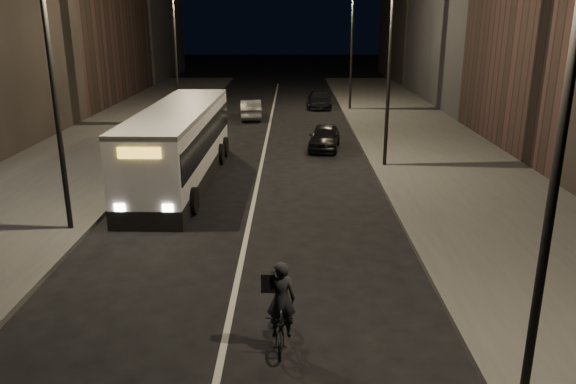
{
  "coord_description": "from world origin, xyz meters",
  "views": [
    {
      "loc": [
        1.42,
        -12.58,
        6.58
      ],
      "look_at": [
        1.3,
        3.56,
        1.5
      ],
      "focal_mm": 35.0,
      "sensor_mm": 36.0,
      "label": 1
    }
  ],
  "objects_px": {
    "city_bus": "(180,142)",
    "streetlight_right_near": "(549,100)",
    "streetlight_right_mid": "(384,46)",
    "car_far": "(320,99)",
    "streetlight_right_far": "(348,34)",
    "car_mid": "(251,109)",
    "streetlight_left_far": "(179,37)",
    "cyclist_on_bicycle": "(281,318)",
    "streetlight_left_near": "(59,60)",
    "car_near": "(324,137)"
  },
  "relations": [
    {
      "from": "streetlight_right_far",
      "to": "streetlight_left_far",
      "type": "relative_size",
      "value": 1.0
    },
    {
      "from": "streetlight_right_near",
      "to": "cyclist_on_bicycle",
      "type": "bearing_deg",
      "value": 158.48
    },
    {
      "from": "streetlight_left_far",
      "to": "cyclist_on_bicycle",
      "type": "xyz_separation_m",
      "value": [
        6.53,
        -24.37,
        -4.7
      ]
    },
    {
      "from": "streetlight_right_mid",
      "to": "streetlight_left_near",
      "type": "height_order",
      "value": "same"
    },
    {
      "from": "city_bus",
      "to": "car_near",
      "type": "xyz_separation_m",
      "value": [
        6.25,
        5.97,
        -1.06
      ]
    },
    {
      "from": "streetlight_right_near",
      "to": "car_far",
      "type": "height_order",
      "value": "streetlight_right_near"
    },
    {
      "from": "streetlight_right_near",
      "to": "cyclist_on_bicycle",
      "type": "height_order",
      "value": "streetlight_right_near"
    },
    {
      "from": "streetlight_right_mid",
      "to": "streetlight_left_far",
      "type": "height_order",
      "value": "same"
    },
    {
      "from": "car_far",
      "to": "car_mid",
      "type": "bearing_deg",
      "value": -134.14
    },
    {
      "from": "streetlight_right_far",
      "to": "cyclist_on_bicycle",
      "type": "relative_size",
      "value": 4.11
    },
    {
      "from": "car_near",
      "to": "streetlight_right_mid",
      "type": "bearing_deg",
      "value": -51.21
    },
    {
      "from": "streetlight_right_mid",
      "to": "car_mid",
      "type": "height_order",
      "value": "streetlight_right_mid"
    },
    {
      "from": "city_bus",
      "to": "streetlight_right_near",
      "type": "bearing_deg",
      "value": -57.45
    },
    {
      "from": "city_bus",
      "to": "streetlight_right_mid",
      "type": "bearing_deg",
      "value": 15.49
    },
    {
      "from": "streetlight_right_mid",
      "to": "car_far",
      "type": "bearing_deg",
      "value": 96.0
    },
    {
      "from": "streetlight_left_far",
      "to": "cyclist_on_bicycle",
      "type": "distance_m",
      "value": 25.67
    },
    {
      "from": "streetlight_right_near",
      "to": "streetlight_right_mid",
      "type": "relative_size",
      "value": 1.0
    },
    {
      "from": "streetlight_right_far",
      "to": "streetlight_left_near",
      "type": "bearing_deg",
      "value": -113.96
    },
    {
      "from": "streetlight_right_mid",
      "to": "car_near",
      "type": "distance_m",
      "value": 6.45
    },
    {
      "from": "car_far",
      "to": "streetlight_right_mid",
      "type": "bearing_deg",
      "value": -83.07
    },
    {
      "from": "streetlight_right_mid",
      "to": "cyclist_on_bicycle",
      "type": "relative_size",
      "value": 4.11
    },
    {
      "from": "city_bus",
      "to": "cyclist_on_bicycle",
      "type": "xyz_separation_m",
      "value": [
        4.36,
        -12.17,
        -1.02
      ]
    },
    {
      "from": "car_far",
      "to": "city_bus",
      "type": "bearing_deg",
      "value": -107.65
    },
    {
      "from": "streetlight_left_near",
      "to": "streetlight_left_far",
      "type": "distance_m",
      "value": 18.0
    },
    {
      "from": "city_bus",
      "to": "car_far",
      "type": "bearing_deg",
      "value": 72.36
    },
    {
      "from": "streetlight_right_far",
      "to": "car_mid",
      "type": "distance_m",
      "value": 8.8
    },
    {
      "from": "car_mid",
      "to": "cyclist_on_bicycle",
      "type": "bearing_deg",
      "value": 90.08
    },
    {
      "from": "streetlight_right_far",
      "to": "cyclist_on_bicycle",
      "type": "distance_m",
      "value": 31.01
    },
    {
      "from": "car_near",
      "to": "car_far",
      "type": "bearing_deg",
      "value": 96.3
    },
    {
      "from": "city_bus",
      "to": "car_near",
      "type": "height_order",
      "value": "city_bus"
    },
    {
      "from": "streetlight_right_near",
      "to": "streetlight_right_far",
      "type": "xyz_separation_m",
      "value": [
        0.0,
        32.0,
        0.0
      ]
    },
    {
      "from": "car_mid",
      "to": "car_far",
      "type": "distance_m",
      "value": 6.82
    },
    {
      "from": "streetlight_right_mid",
      "to": "car_far",
      "type": "xyz_separation_m",
      "value": [
        -1.85,
        17.56,
        -4.75
      ]
    },
    {
      "from": "streetlight_left_near",
      "to": "city_bus",
      "type": "height_order",
      "value": "streetlight_left_near"
    },
    {
      "from": "cyclist_on_bicycle",
      "to": "streetlight_left_far",
      "type": "bearing_deg",
      "value": 105.27
    },
    {
      "from": "streetlight_right_mid",
      "to": "car_near",
      "type": "xyz_separation_m",
      "value": [
        -2.25,
        3.76,
        -4.74
      ]
    },
    {
      "from": "car_mid",
      "to": "streetlight_right_far",
      "type": "bearing_deg",
      "value": -159.28
    },
    {
      "from": "streetlight_left_near",
      "to": "car_far",
      "type": "relative_size",
      "value": 1.92
    },
    {
      "from": "streetlight_left_near",
      "to": "car_far",
      "type": "xyz_separation_m",
      "value": [
        8.82,
        25.56,
        -4.75
      ]
    },
    {
      "from": "cyclist_on_bicycle",
      "to": "streetlight_left_near",
      "type": "bearing_deg",
      "value": 135.98
    },
    {
      "from": "streetlight_left_far",
      "to": "car_far",
      "type": "bearing_deg",
      "value": 40.62
    },
    {
      "from": "streetlight_right_mid",
      "to": "streetlight_right_far",
      "type": "bearing_deg",
      "value": 90.0
    },
    {
      "from": "streetlight_right_near",
      "to": "car_near",
      "type": "relative_size",
      "value": 2.22
    },
    {
      "from": "streetlight_right_near",
      "to": "streetlight_right_far",
      "type": "height_order",
      "value": "same"
    },
    {
      "from": "streetlight_right_far",
      "to": "city_bus",
      "type": "xyz_separation_m",
      "value": [
        -8.49,
        -18.2,
        -3.68
      ]
    },
    {
      "from": "streetlight_right_near",
      "to": "car_mid",
      "type": "distance_m",
      "value": 29.89
    },
    {
      "from": "car_near",
      "to": "cyclist_on_bicycle",
      "type": "bearing_deg",
      "value": -87.98
    },
    {
      "from": "car_far",
      "to": "streetlight_right_far",
      "type": "bearing_deg",
      "value": -39.32
    },
    {
      "from": "streetlight_right_near",
      "to": "car_mid",
      "type": "xyz_separation_m",
      "value": [
        -6.67,
        28.75,
        -4.73
      ]
    },
    {
      "from": "streetlight_left_near",
      "to": "car_far",
      "type": "height_order",
      "value": "streetlight_left_near"
    }
  ]
}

